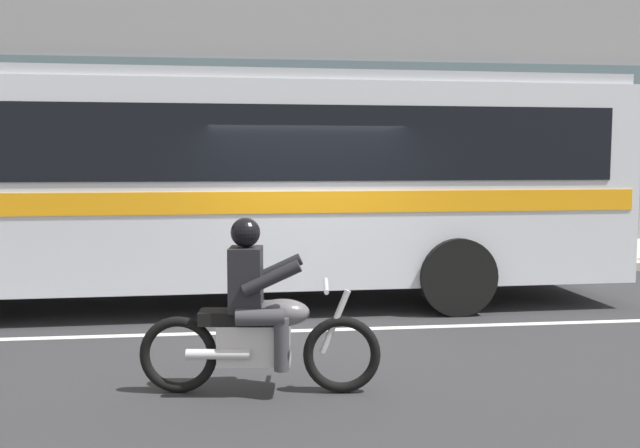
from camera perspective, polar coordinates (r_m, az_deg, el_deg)
The scene contains 7 objects.
ground_plane at distance 9.17m, azimuth -0.94°, elevation -7.78°, with size 60.00×60.00×0.00m, color #2B2B2D.
sidewalk_curb at distance 14.16m, azimuth -3.10°, elevation -2.85°, with size 28.00×3.80×0.15m, color #B7B2A8.
lane_center_stripe at distance 8.59m, azimuth -0.52°, elevation -8.65°, with size 26.60×0.14×0.01m, color silver.
office_building_facade at distance 16.59m, azimuth -3.74°, elevation 15.94°, with size 28.00×0.89×10.28m.
transit_bus at distance 10.08m, azimuth -7.94°, elevation 4.16°, with size 11.30×2.83×3.22m.
motorcycle_with_rider at distance 6.24m, azimuth -5.06°, elevation -7.83°, with size 2.14×0.66×1.56m.
fire_hydrant at distance 14.95m, azimuth 20.34°, elevation -1.03°, with size 0.22×0.30×0.75m.
Camera 1 is at (-0.93, -8.88, 2.07)m, focal length 39.24 mm.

